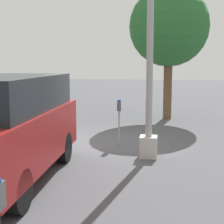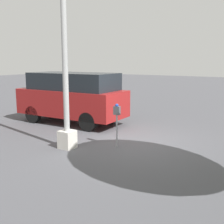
% 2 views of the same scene
% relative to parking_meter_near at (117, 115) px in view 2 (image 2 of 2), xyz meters
% --- Properties ---
extents(ground_plane, '(80.00, 80.00, 0.00)m').
position_rel_parking_meter_near_xyz_m(ground_plane, '(-0.11, -0.68, -1.00)').
color(ground_plane, '#4C4C51').
extents(parking_meter_near, '(0.21, 0.12, 1.36)m').
position_rel_parking_meter_near_xyz_m(parking_meter_near, '(0.00, 0.00, 0.00)').
color(parking_meter_near, '#9E9EA3').
rests_on(parking_meter_near, ground).
extents(lamp_post, '(0.44, 0.44, 6.44)m').
position_rel_parking_meter_near_xyz_m(lamp_post, '(1.21, 0.91, 1.23)').
color(lamp_post, beige).
rests_on(lamp_post, ground).
extents(parked_van, '(4.71, 2.03, 2.15)m').
position_rel_parking_meter_near_xyz_m(parked_van, '(3.39, -1.88, 0.16)').
color(parked_van, maroon).
rests_on(parked_van, ground).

